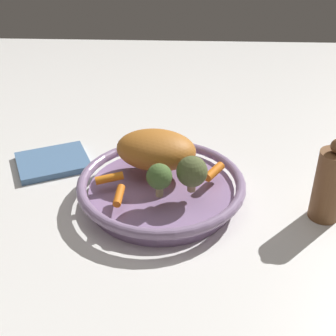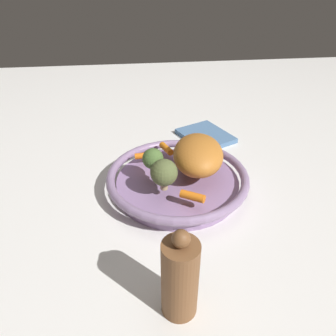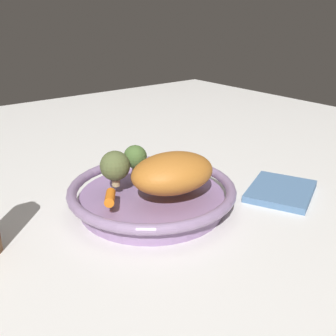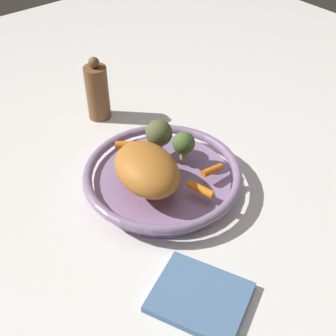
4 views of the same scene
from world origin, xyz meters
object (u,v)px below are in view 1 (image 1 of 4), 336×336
(serving_bowl, at_px, (161,188))
(baby_carrot_back, at_px, (109,178))
(roast_chicken_piece, at_px, (156,150))
(broccoli_floret_large, at_px, (192,172))
(dish_towel, at_px, (53,162))
(broccoli_floret_mid, at_px, (157,177))
(pepper_mill, at_px, (330,184))
(baby_carrot_near_rim, at_px, (214,172))
(baby_carrot_left, at_px, (119,196))

(serving_bowl, bearing_deg, baby_carrot_back, 8.69)
(roast_chicken_piece, relative_size, broccoli_floret_large, 2.28)
(baby_carrot_back, xyz_separation_m, dish_towel, (0.15, -0.13, -0.05))
(broccoli_floret_mid, bearing_deg, pepper_mill, -177.21)
(baby_carrot_near_rim, xyz_separation_m, baby_carrot_back, (0.20, 0.03, -0.00))
(roast_chicken_piece, distance_m, dish_towel, 0.26)
(serving_bowl, bearing_deg, pepper_mill, 172.47)
(broccoli_floret_mid, bearing_deg, dish_towel, -35.82)
(baby_carrot_near_rim, distance_m, baby_carrot_left, 0.19)
(serving_bowl, height_order, dish_towel, serving_bowl)
(roast_chicken_piece, relative_size, baby_carrot_back, 3.00)
(serving_bowl, height_order, broccoli_floret_mid, broccoli_floret_mid)
(baby_carrot_left, bearing_deg, pepper_mill, -175.48)
(baby_carrot_left, height_order, dish_towel, baby_carrot_left)
(roast_chicken_piece, bearing_deg, baby_carrot_left, 63.50)
(baby_carrot_left, bearing_deg, broccoli_floret_mid, -167.73)
(baby_carrot_back, xyz_separation_m, pepper_mill, (-0.40, 0.03, 0.01))
(broccoli_floret_large, xyz_separation_m, pepper_mill, (-0.25, 0.00, -0.02))
(roast_chicken_piece, relative_size, baby_carrot_near_rim, 3.14)
(roast_chicken_piece, xyz_separation_m, baby_carrot_back, (0.08, 0.06, -0.03))
(serving_bowl, distance_m, baby_carrot_back, 0.10)
(baby_carrot_near_rim, relative_size, pepper_mill, 0.31)
(roast_chicken_piece, relative_size, dish_towel, 1.06)
(roast_chicken_piece, height_order, dish_towel, roast_chicken_piece)
(broccoli_floret_mid, height_order, dish_towel, broccoli_floret_mid)
(pepper_mill, bearing_deg, baby_carrot_back, -3.61)
(pepper_mill, bearing_deg, baby_carrot_near_rim, -15.40)
(pepper_mill, xyz_separation_m, dish_towel, (0.55, -0.16, -0.06))
(serving_bowl, xyz_separation_m, dish_towel, (0.25, -0.12, -0.02))
(baby_carrot_near_rim, height_order, pepper_mill, pepper_mill)
(dish_towel, bearing_deg, broccoli_floret_mid, 144.18)
(serving_bowl, bearing_deg, dish_towel, -25.99)
(serving_bowl, height_order, baby_carrot_near_rim, baby_carrot_near_rim)
(pepper_mill, relative_size, dish_towel, 1.09)
(broccoli_floret_mid, relative_size, dish_towel, 0.42)
(baby_carrot_back, relative_size, dish_towel, 0.35)
(baby_carrot_back, bearing_deg, broccoli_floret_mid, 156.65)
(baby_carrot_near_rim, distance_m, baby_carrot_back, 0.20)
(broccoli_floret_mid, bearing_deg, roast_chicken_piece, -85.06)
(roast_chicken_piece, xyz_separation_m, pepper_mill, (-0.32, 0.09, -0.01))
(baby_carrot_back, height_order, broccoli_floret_mid, broccoli_floret_mid)
(serving_bowl, distance_m, baby_carrot_left, 0.10)
(baby_carrot_back, bearing_deg, roast_chicken_piece, -143.39)
(roast_chicken_piece, bearing_deg, serving_bowl, 104.85)
(serving_bowl, relative_size, broccoli_floret_large, 4.68)
(serving_bowl, xyz_separation_m, roast_chicken_piece, (0.01, -0.05, 0.06))
(serving_bowl, bearing_deg, roast_chicken_piece, -75.15)
(serving_bowl, relative_size, baby_carrot_near_rim, 6.44)
(roast_chicken_piece, distance_m, baby_carrot_back, 0.11)
(baby_carrot_left, relative_size, pepper_mill, 0.30)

